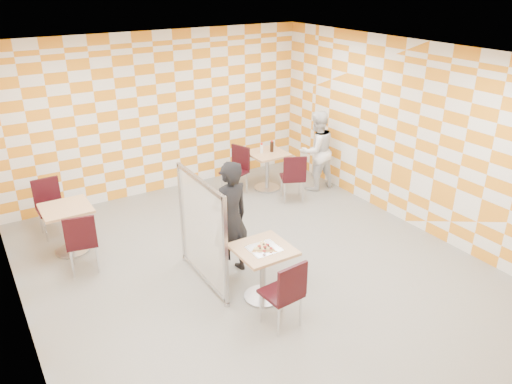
% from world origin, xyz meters
% --- Properties ---
extents(room_shell, '(7.00, 7.00, 7.00)m').
position_xyz_m(room_shell, '(0.00, 0.54, 1.50)').
color(room_shell, gray).
rests_on(room_shell, ground).
extents(main_table, '(0.70, 0.70, 0.75)m').
position_xyz_m(main_table, '(-0.26, -0.56, 0.51)').
color(main_table, tan).
rests_on(main_table, ground).
extents(second_table, '(0.70, 0.70, 0.75)m').
position_xyz_m(second_table, '(1.73, 2.43, 0.51)').
color(second_table, tan).
rests_on(second_table, ground).
extents(empty_table, '(0.70, 0.70, 0.75)m').
position_xyz_m(empty_table, '(-2.12, 1.97, 0.51)').
color(empty_table, tan).
rests_on(empty_table, ground).
extents(chair_main_front, '(0.46, 0.46, 0.92)m').
position_xyz_m(chair_main_front, '(-0.36, -1.22, 0.54)').
color(chair_main_front, black).
rests_on(chair_main_front, ground).
extents(chair_second_front, '(0.56, 0.57, 0.92)m').
position_xyz_m(chair_second_front, '(1.80, 1.65, 0.54)').
color(chair_second_front, black).
rests_on(chair_second_front, ground).
extents(chair_second_side, '(0.55, 0.55, 0.92)m').
position_xyz_m(chair_second_side, '(1.14, 2.56, 0.54)').
color(chair_second_side, black).
rests_on(chair_second_side, ground).
extents(chair_empty_near, '(0.50, 0.50, 0.92)m').
position_xyz_m(chair_empty_near, '(-2.09, 1.27, 0.54)').
color(chair_empty_near, black).
rests_on(chair_empty_near, ground).
extents(chair_empty_far, '(0.43, 0.44, 0.92)m').
position_xyz_m(chair_empty_far, '(-2.23, 2.75, 0.54)').
color(chair_empty_far, black).
rests_on(chair_empty_far, ground).
extents(partition, '(0.08, 1.38, 1.55)m').
position_xyz_m(partition, '(-0.76, 0.17, 0.79)').
color(partition, white).
rests_on(partition, ground).
extents(man_dark, '(0.68, 0.51, 1.68)m').
position_xyz_m(man_dark, '(-0.32, 0.19, 0.84)').
color(man_dark, black).
rests_on(man_dark, ground).
extents(man_white, '(0.76, 0.60, 1.56)m').
position_xyz_m(man_white, '(2.55, 1.96, 0.78)').
color(man_white, white).
rests_on(man_white, ground).
extents(pizza_on_foil, '(0.40, 0.40, 0.04)m').
position_xyz_m(pizza_on_foil, '(-0.26, -0.58, 0.77)').
color(pizza_on_foil, silver).
rests_on(pizza_on_foil, main_table).
extents(sport_bottle, '(0.06, 0.06, 0.20)m').
position_xyz_m(sport_bottle, '(1.63, 2.48, 0.84)').
color(sport_bottle, white).
rests_on(sport_bottle, second_table).
extents(soda_bottle, '(0.07, 0.07, 0.23)m').
position_xyz_m(soda_bottle, '(1.83, 2.43, 0.85)').
color(soda_bottle, black).
rests_on(soda_bottle, second_table).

